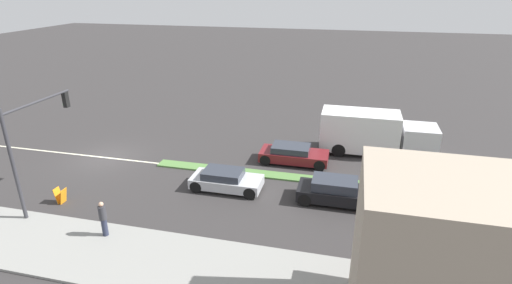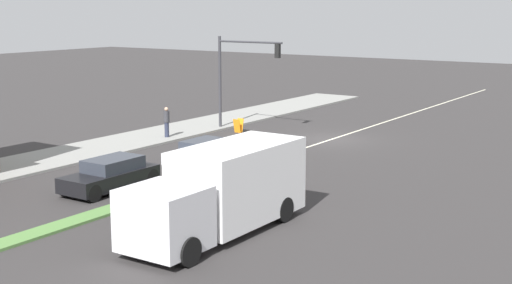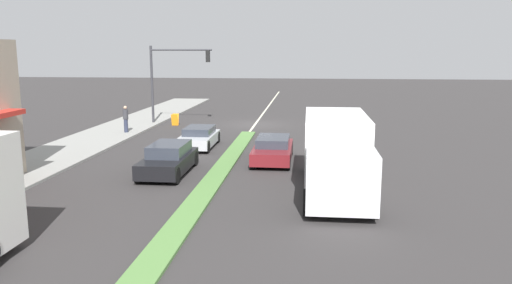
# 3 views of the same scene
# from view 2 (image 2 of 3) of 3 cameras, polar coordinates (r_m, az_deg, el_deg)

# --- Properties ---
(ground_plane) EXTENTS (160.00, 160.00, 0.00)m
(ground_plane) POSITION_cam_2_polar(r_m,az_deg,el_deg) (26.91, -12.24, -5.63)
(ground_plane) COLOR #333030
(lane_marking_center) EXTENTS (0.16, 60.00, 0.01)m
(lane_marking_center) POSITION_cam_2_polar(r_m,az_deg,el_deg) (41.08, 6.08, 0.22)
(lane_marking_center) COLOR beige
(lane_marking_center) RESTS_ON ground
(traffic_signal_main) EXTENTS (4.59, 0.34, 5.60)m
(traffic_signal_main) POSITION_cam_2_polar(r_m,az_deg,el_deg) (43.28, -1.39, 6.02)
(traffic_signal_main) COLOR #333338
(traffic_signal_main) RESTS_ON sidewalk_right
(pedestrian) EXTENTS (0.34, 0.34, 1.73)m
(pedestrian) POSITION_cam_2_polar(r_m,az_deg,el_deg) (41.08, -7.17, 1.65)
(pedestrian) COLOR #282D42
(pedestrian) RESTS_ON sidewalk_right
(warning_aframe_sign) EXTENTS (0.45, 0.53, 0.84)m
(warning_aframe_sign) POSITION_cam_2_polar(r_m,az_deg,el_deg) (42.99, -1.42, 1.32)
(warning_aframe_sign) COLOR orange
(warning_aframe_sign) RESTS_ON ground
(delivery_truck) EXTENTS (2.44, 7.50, 2.87)m
(delivery_truck) POSITION_cam_2_polar(r_m,az_deg,el_deg) (23.84, -2.68, -3.86)
(delivery_truck) COLOR silver
(delivery_truck) RESTS_ON ground
(sedan_silver) EXTENTS (1.78, 3.97, 1.14)m
(sedan_silver) POSITION_cam_2_polar(r_m,az_deg,el_deg) (34.57, -4.29, -0.80)
(sedan_silver) COLOR #B7BABF
(sedan_silver) RESTS_ON ground
(suv_black) EXTENTS (1.78, 4.25, 1.34)m
(suv_black) POSITION_cam_2_polar(r_m,az_deg,el_deg) (30.07, -11.55, -2.59)
(suv_black) COLOR black
(suv_black) RESTS_ON ground
(sedan_maroon) EXTENTS (1.85, 4.35, 1.18)m
(sedan_maroon) POSITION_cam_2_polar(r_m,az_deg,el_deg) (29.53, -1.33, -2.73)
(sedan_maroon) COLOR maroon
(sedan_maroon) RESTS_ON ground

